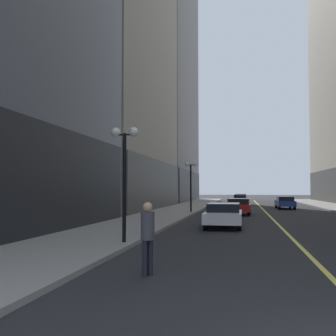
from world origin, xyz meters
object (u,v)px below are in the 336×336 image
car_red (239,206)px  car_navy (241,198)px  street_lamp_left_near (124,158)px  pedestrian_with_orange_bag (148,232)px  street_lamp_left_far (191,175)px  car_white (224,214)px  car_grey (240,199)px  car_blue (285,202)px

car_red → car_navy: size_ratio=0.95×
car_navy → street_lamp_left_near: street_lamp_left_near is taller
car_red → car_navy: (0.02, 28.94, 0.00)m
pedestrian_with_orange_bag → street_lamp_left_far: size_ratio=0.40×
car_white → car_grey: size_ratio=0.96×
car_grey → street_lamp_left_far: (-3.96, -20.59, 2.54)m
car_red → car_blue: same height
car_grey → car_navy: 7.71m
car_grey → street_lamp_left_near: 40.32m
car_blue → pedestrian_with_orange_bag: pedestrian_with_orange_bag is taller
car_white → car_red: same height
car_white → car_navy: same height
pedestrian_with_orange_bag → street_lamp_left_near: (-2.03, 4.71, 2.21)m
car_navy → street_lamp_left_near: bearing=-94.9°
car_navy → car_red: bearing=-90.0°
car_red → car_grey: bearing=90.2°
car_blue → car_red: bearing=-114.2°
car_grey → street_lamp_left_far: street_lamp_left_far is taller
pedestrian_with_orange_bag → street_lamp_left_near: bearing=113.3°
car_blue → car_grey: (-4.78, 10.79, 0.00)m
car_navy → car_grey: bearing=-90.7°
car_white → car_red: size_ratio=1.07×
street_lamp_left_far → car_white: bearing=-74.1°
car_blue → street_lamp_left_near: bearing=-106.6°
car_blue → street_lamp_left_far: bearing=-131.7°
car_blue → car_navy: bearing=104.2°
car_blue → street_lamp_left_far: size_ratio=1.09×
car_grey → pedestrian_with_orange_bag: (-1.93, -44.76, 0.33)m
pedestrian_with_orange_bag → street_lamp_left_far: street_lamp_left_far is taller
car_red → car_blue: size_ratio=0.90×
car_blue → pedestrian_with_orange_bag: (-6.70, -33.97, 0.33)m
street_lamp_left_far → car_grey: bearing=79.1°
car_blue → pedestrian_with_orange_bag: bearing=-101.2°
car_white → street_lamp_left_near: 8.88m
car_blue → car_white: bearing=-104.2°
car_red → car_navy: 28.94m
car_grey → street_lamp_left_far: 21.12m
car_blue → car_navy: (-4.68, 18.50, -0.00)m
car_white → street_lamp_left_far: bearing=105.9°
car_navy → street_lamp_left_far: 28.70m
car_navy → street_lamp_left_near: 47.99m
pedestrian_with_orange_bag → car_blue: bearing=78.8°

